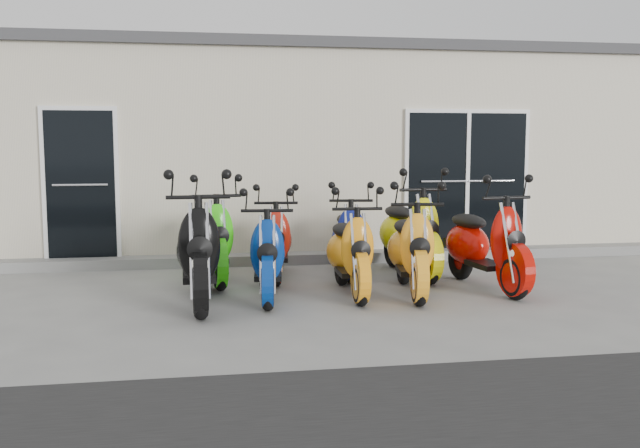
{
  "coord_description": "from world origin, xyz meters",
  "views": [
    {
      "loc": [
        -1.55,
        -8.43,
        1.82
      ],
      "look_at": [
        0.0,
        0.6,
        0.75
      ],
      "focal_mm": 40.0,
      "sensor_mm": 36.0,
      "label": 1
    }
  ],
  "objects_px": {
    "scooter_front_orange_a": "(350,240)",
    "scooter_back_red": "(277,230)",
    "scooter_front_black": "(198,236)",
    "scooter_front_red": "(486,231)",
    "scooter_back_yellow": "(410,221)",
    "scooter_back_blue": "(349,228)",
    "scooter_front_blue": "(267,242)",
    "scooter_front_orange_b": "(411,237)",
    "scooter_back_green": "(213,227)"
  },
  "relations": [
    {
      "from": "scooter_front_orange_a",
      "to": "scooter_back_red",
      "type": "xyz_separation_m",
      "value": [
        -0.74,
        1.22,
        -0.02
      ]
    },
    {
      "from": "scooter_front_black",
      "to": "scooter_front_red",
      "type": "relative_size",
      "value": 1.07
    },
    {
      "from": "scooter_front_black",
      "to": "scooter_back_red",
      "type": "bearing_deg",
      "value": 52.87
    },
    {
      "from": "scooter_front_black",
      "to": "scooter_front_orange_a",
      "type": "distance_m",
      "value": 1.78
    },
    {
      "from": "scooter_back_red",
      "to": "scooter_back_yellow",
      "type": "distance_m",
      "value": 1.8
    },
    {
      "from": "scooter_back_red",
      "to": "scooter_back_blue",
      "type": "bearing_deg",
      "value": 6.01
    },
    {
      "from": "scooter_front_blue",
      "to": "scooter_back_red",
      "type": "relative_size",
      "value": 1.03
    },
    {
      "from": "scooter_front_black",
      "to": "scooter_back_red",
      "type": "height_order",
      "value": "scooter_front_black"
    },
    {
      "from": "scooter_back_red",
      "to": "scooter_front_blue",
      "type": "bearing_deg",
      "value": -94.12
    },
    {
      "from": "scooter_front_orange_b",
      "to": "scooter_back_blue",
      "type": "bearing_deg",
      "value": 118.49
    },
    {
      "from": "scooter_front_black",
      "to": "scooter_back_red",
      "type": "xyz_separation_m",
      "value": [
        1.03,
        1.42,
        -0.13
      ]
    },
    {
      "from": "scooter_back_green",
      "to": "scooter_back_blue",
      "type": "xyz_separation_m",
      "value": [
        1.82,
        0.08,
        -0.06
      ]
    },
    {
      "from": "scooter_front_black",
      "to": "scooter_back_yellow",
      "type": "distance_m",
      "value": 3.1
    },
    {
      "from": "scooter_back_red",
      "to": "scooter_back_green",
      "type": "bearing_deg",
      "value": -166.89
    },
    {
      "from": "scooter_front_blue",
      "to": "scooter_front_orange_b",
      "type": "relative_size",
      "value": 0.96
    },
    {
      "from": "scooter_front_black",
      "to": "scooter_front_orange_b",
      "type": "height_order",
      "value": "scooter_front_black"
    },
    {
      "from": "scooter_back_green",
      "to": "scooter_back_yellow",
      "type": "distance_m",
      "value": 2.64
    },
    {
      "from": "scooter_back_yellow",
      "to": "scooter_front_red",
      "type": "bearing_deg",
      "value": -61.8
    },
    {
      "from": "scooter_back_blue",
      "to": "scooter_back_yellow",
      "type": "bearing_deg",
      "value": -0.47
    },
    {
      "from": "scooter_front_red",
      "to": "scooter_back_blue",
      "type": "xyz_separation_m",
      "value": [
        -1.48,
        1.14,
        -0.07
      ]
    },
    {
      "from": "scooter_front_blue",
      "to": "scooter_back_blue",
      "type": "bearing_deg",
      "value": 51.02
    },
    {
      "from": "scooter_front_black",
      "to": "scooter_back_green",
      "type": "height_order",
      "value": "scooter_front_black"
    },
    {
      "from": "scooter_back_blue",
      "to": "scooter_front_black",
      "type": "bearing_deg",
      "value": -137.19
    },
    {
      "from": "scooter_front_orange_b",
      "to": "scooter_back_blue",
      "type": "height_order",
      "value": "scooter_front_orange_b"
    },
    {
      "from": "scooter_front_orange_a",
      "to": "scooter_back_blue",
      "type": "height_order",
      "value": "scooter_front_orange_a"
    },
    {
      "from": "scooter_back_green",
      "to": "scooter_front_red",
      "type": "bearing_deg",
      "value": -23.74
    },
    {
      "from": "scooter_front_black",
      "to": "scooter_back_green",
      "type": "xyz_separation_m",
      "value": [
        0.19,
        1.33,
        -0.06
      ]
    },
    {
      "from": "scooter_front_orange_a",
      "to": "scooter_front_orange_b",
      "type": "height_order",
      "value": "scooter_front_orange_b"
    },
    {
      "from": "scooter_front_orange_a",
      "to": "scooter_front_red",
      "type": "height_order",
      "value": "scooter_front_red"
    },
    {
      "from": "scooter_back_green",
      "to": "scooter_back_yellow",
      "type": "relative_size",
      "value": 0.96
    },
    {
      "from": "scooter_front_black",
      "to": "scooter_back_green",
      "type": "distance_m",
      "value": 1.34
    },
    {
      "from": "scooter_back_red",
      "to": "scooter_front_red",
      "type": "bearing_deg",
      "value": -18.4
    },
    {
      "from": "scooter_front_black",
      "to": "scooter_front_blue",
      "type": "xyz_separation_m",
      "value": [
        0.79,
        0.16,
        -0.11
      ]
    },
    {
      "from": "scooter_front_red",
      "to": "scooter_back_red",
      "type": "distance_m",
      "value": 2.71
    },
    {
      "from": "scooter_front_blue",
      "to": "scooter_front_orange_b",
      "type": "distance_m",
      "value": 1.7
    },
    {
      "from": "scooter_front_red",
      "to": "scooter_back_blue",
      "type": "height_order",
      "value": "scooter_front_red"
    },
    {
      "from": "scooter_front_orange_a",
      "to": "scooter_front_red",
      "type": "distance_m",
      "value": 1.72
    },
    {
      "from": "scooter_back_red",
      "to": "scooter_front_orange_b",
      "type": "bearing_deg",
      "value": -35.22
    },
    {
      "from": "scooter_front_black",
      "to": "scooter_back_blue",
      "type": "relative_size",
      "value": 1.18
    },
    {
      "from": "scooter_front_black",
      "to": "scooter_front_red",
      "type": "xyz_separation_m",
      "value": [
        3.48,
        0.26,
        -0.05
      ]
    },
    {
      "from": "scooter_front_blue",
      "to": "scooter_front_red",
      "type": "bearing_deg",
      "value": 7.59
    },
    {
      "from": "scooter_front_black",
      "to": "scooter_front_orange_b",
      "type": "relative_size",
      "value": 1.11
    },
    {
      "from": "scooter_back_green",
      "to": "scooter_front_orange_b",
      "type": "bearing_deg",
      "value": -33.83
    },
    {
      "from": "scooter_front_orange_a",
      "to": "scooter_back_green",
      "type": "height_order",
      "value": "scooter_back_green"
    },
    {
      "from": "scooter_front_blue",
      "to": "scooter_front_orange_a",
      "type": "relative_size",
      "value": 1.0
    },
    {
      "from": "scooter_front_orange_a",
      "to": "scooter_back_blue",
      "type": "bearing_deg",
      "value": 80.0
    },
    {
      "from": "scooter_front_blue",
      "to": "scooter_back_yellow",
      "type": "relative_size",
      "value": 0.89
    },
    {
      "from": "scooter_front_orange_a",
      "to": "scooter_back_green",
      "type": "bearing_deg",
      "value": 145.64
    },
    {
      "from": "scooter_back_green",
      "to": "scooter_back_blue",
      "type": "bearing_deg",
      "value": -3.38
    },
    {
      "from": "scooter_front_orange_b",
      "to": "scooter_back_red",
      "type": "distance_m",
      "value": 1.96
    }
  ]
}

